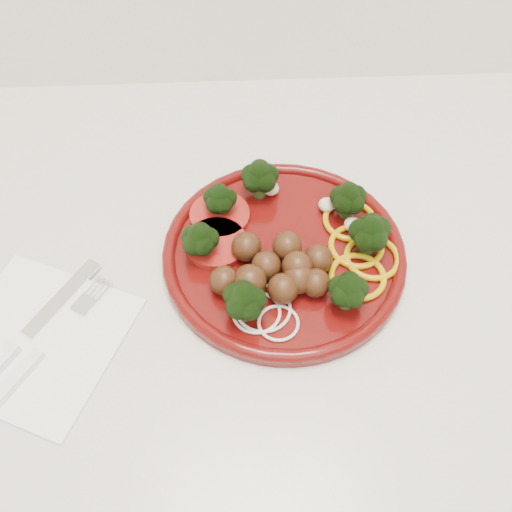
{
  "coord_description": "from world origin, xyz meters",
  "views": [
    {
      "loc": [
        -0.14,
        1.33,
        1.39
      ],
      "look_at": [
        -0.13,
        1.68,
        0.92
      ],
      "focal_mm": 40.0,
      "sensor_mm": 36.0,
      "label": 1
    }
  ],
  "objects_px": {
    "fork": "(29,365)",
    "plate": "(284,251)",
    "knife": "(12,350)",
    "napkin": "(36,340)"
  },
  "relations": [
    {
      "from": "knife",
      "to": "fork",
      "type": "relative_size",
      "value": 1.13
    },
    {
      "from": "plate",
      "to": "fork",
      "type": "relative_size",
      "value": 1.73
    },
    {
      "from": "napkin",
      "to": "fork",
      "type": "relative_size",
      "value": 1.05
    },
    {
      "from": "fork",
      "to": "knife",
      "type": "bearing_deg",
      "value": 83.0
    },
    {
      "from": "plate",
      "to": "napkin",
      "type": "distance_m",
      "value": 0.26
    },
    {
      "from": "plate",
      "to": "napkin",
      "type": "relative_size",
      "value": 1.64
    },
    {
      "from": "napkin",
      "to": "knife",
      "type": "distance_m",
      "value": 0.02
    },
    {
      "from": "fork",
      "to": "napkin",
      "type": "bearing_deg",
      "value": 33.31
    },
    {
      "from": "fork",
      "to": "plate",
      "type": "bearing_deg",
      "value": -32.02
    },
    {
      "from": "plate",
      "to": "napkin",
      "type": "xyz_separation_m",
      "value": [
        -0.25,
        -0.09,
        -0.02
      ]
    }
  ]
}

